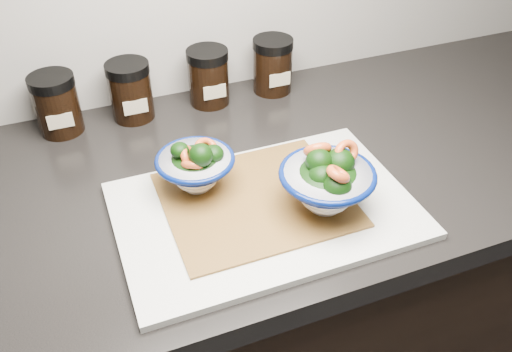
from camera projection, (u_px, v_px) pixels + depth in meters
name	position (u px, v px, depth m)	size (l,w,h in m)	color
countertop	(180.00, 195.00, 0.90)	(3.50, 0.60, 0.04)	black
cutting_board	(265.00, 210.00, 0.83)	(0.45, 0.30, 0.01)	silver
bamboo_mat	(256.00, 199.00, 0.84)	(0.28, 0.24, 0.00)	olive
bowl_left	(196.00, 167.00, 0.84)	(0.12, 0.12, 0.09)	white
bowl_right	(327.00, 182.00, 0.80)	(0.14, 0.14, 0.11)	white
spice_jar_a	(57.00, 104.00, 0.99)	(0.08, 0.08, 0.11)	black
spice_jar_b	(131.00, 91.00, 1.02)	(0.08, 0.08, 0.11)	black
spice_jar_c	(208.00, 77.00, 1.07)	(0.08, 0.08, 0.11)	black
spice_jar_d	(273.00, 65.00, 1.11)	(0.08, 0.08, 0.11)	black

